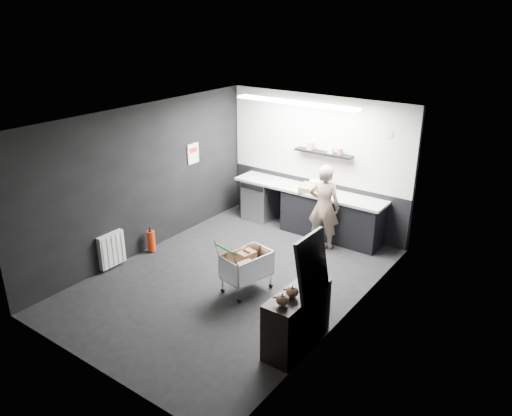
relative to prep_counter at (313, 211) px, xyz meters
The scene contains 22 objects.
floor 2.47m from the prep_counter, 93.20° to the right, with size 5.50×5.50×0.00m, color black.
ceiling 3.30m from the prep_counter, 93.20° to the right, with size 5.50×5.50×0.00m, color white.
wall_back 0.96m from the prep_counter, 112.30° to the left, with size 5.50×5.50×0.00m, color black.
wall_front 5.25m from the prep_counter, 91.50° to the right, with size 5.50×5.50×0.00m, color black.
wall_left 3.35m from the prep_counter, 131.43° to the right, with size 5.50×5.50×0.00m, color black.
wall_right 3.18m from the prep_counter, 52.38° to the right, with size 5.50×5.50×0.00m, color black.
kitchen_wall_panel 1.43m from the prep_counter, 113.58° to the left, with size 3.95×0.02×1.70m, color silver.
dado_panel 0.34m from the prep_counter, 113.58° to the left, with size 3.95×0.02×1.00m, color black.
floating_shelf 1.18m from the prep_counter, 72.13° to the left, with size 1.20×0.22×0.04m, color black.
wall_clock 2.13m from the prep_counter, 13.36° to the left, with size 0.20×0.20×0.03m, color silver.
poster 2.63m from the prep_counter, 152.11° to the right, with size 0.02×0.30×0.40m, color white.
poster_red_band 2.66m from the prep_counter, 152.05° to the right, with size 0.01×0.22×0.10m, color red.
radiator 3.92m from the prep_counter, 122.01° to the right, with size 0.10×0.50×0.60m, color silver.
ceiling_strip 2.29m from the prep_counter, 103.37° to the right, with size 2.40×0.20×0.04m, color white.
prep_counter is the anchor object (origin of this frame).
person 0.74m from the prep_counter, 43.38° to the right, with size 0.59×0.39×1.62m, color beige.
shopping_cart 2.57m from the prep_counter, 84.19° to the right, with size 0.64×0.92×0.90m.
sideboard 3.67m from the prep_counter, 63.25° to the right, with size 0.47×1.10×1.65m.
fire_extinguisher 3.20m from the prep_counter, 128.51° to the right, with size 0.15×0.15×0.48m.
cardboard_box 0.50m from the prep_counter, 42.53° to the right, with size 0.56×0.43×0.11m, color #937F4E.
pink_tub 0.54m from the prep_counter, ahead, with size 0.20×0.20×0.20m, color silver.
white_container 0.52m from the prep_counter, 87.09° to the right, with size 0.16×0.13×0.14m, color silver.
Camera 1 is at (4.57, -5.69, 4.23)m, focal length 35.00 mm.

